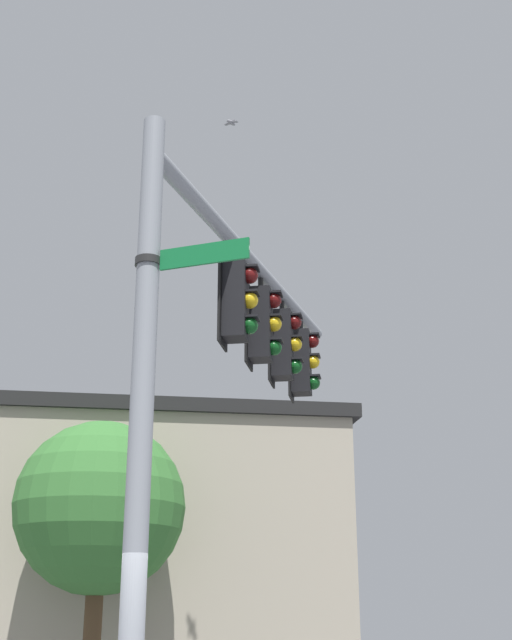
{
  "coord_description": "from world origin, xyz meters",
  "views": [
    {
      "loc": [
        7.77,
        2.39,
        1.95
      ],
      "look_at": [
        -3.27,
        0.58,
        5.85
      ],
      "focal_mm": 47.87,
      "sensor_mm": 36.0,
      "label": 1
    }
  ],
  "objects_px": {
    "street_name_sign": "(177,258)",
    "traffic_light_nearest_pole": "(237,301)",
    "traffic_light_mid_inner": "(262,324)",
    "bird_flying": "(231,122)",
    "traffic_light_mid_outer": "(284,344)",
    "traffic_light_arm_end": "(303,362)"
  },
  "relations": [
    {
      "from": "street_name_sign",
      "to": "traffic_light_nearest_pole",
      "type": "bearing_deg",
      "value": 176.76
    },
    {
      "from": "traffic_light_arm_end",
      "to": "street_name_sign",
      "type": "distance_m",
      "value": 5.56
    },
    {
      "from": "traffic_light_mid_outer",
      "to": "traffic_light_arm_end",
      "type": "distance_m",
      "value": 1.0
    },
    {
      "from": "traffic_light_nearest_pole",
      "to": "traffic_light_mid_outer",
      "type": "distance_m",
      "value": 2.01
    },
    {
      "from": "traffic_light_mid_outer",
      "to": "traffic_light_arm_end",
      "type": "bearing_deg",
      "value": 169.91
    },
    {
      "from": "traffic_light_mid_inner",
      "to": "traffic_light_mid_outer",
      "type": "distance_m",
      "value": 1.0
    },
    {
      "from": "traffic_light_mid_outer",
      "to": "bird_flying",
      "type": "bearing_deg",
      "value": -127.05
    },
    {
      "from": "traffic_light_nearest_pole",
      "to": "bird_flying",
      "type": "height_order",
      "value": "bird_flying"
    },
    {
      "from": "traffic_light_mid_outer",
      "to": "traffic_light_arm_end",
      "type": "relative_size",
      "value": 1.0
    },
    {
      "from": "traffic_light_mid_inner",
      "to": "traffic_light_mid_outer",
      "type": "relative_size",
      "value": 1.0
    },
    {
      "from": "traffic_light_arm_end",
      "to": "bird_flying",
      "type": "xyz_separation_m",
      "value": [
        0.23,
        -1.18,
        4.45
      ]
    },
    {
      "from": "traffic_light_nearest_pole",
      "to": "traffic_light_arm_end",
      "type": "distance_m",
      "value": 3.01
    },
    {
      "from": "traffic_light_mid_inner",
      "to": "bird_flying",
      "type": "height_order",
      "value": "bird_flying"
    },
    {
      "from": "traffic_light_mid_outer",
      "to": "street_name_sign",
      "type": "height_order",
      "value": "traffic_light_mid_outer"
    },
    {
      "from": "traffic_light_mid_inner",
      "to": "traffic_light_mid_outer",
      "type": "bearing_deg",
      "value": 169.91
    },
    {
      "from": "street_name_sign",
      "to": "traffic_light_arm_end",
      "type": "bearing_deg",
      "value": 173.04
    },
    {
      "from": "traffic_light_mid_outer",
      "to": "traffic_light_mid_inner",
      "type": "bearing_deg",
      "value": -10.09
    },
    {
      "from": "traffic_light_mid_inner",
      "to": "bird_flying",
      "type": "xyz_separation_m",
      "value": [
        -1.74,
        -0.82,
        4.45
      ]
    },
    {
      "from": "traffic_light_arm_end",
      "to": "street_name_sign",
      "type": "bearing_deg",
      "value": -6.96
    },
    {
      "from": "traffic_light_arm_end",
      "to": "street_name_sign",
      "type": "xyz_separation_m",
      "value": [
        5.5,
        -0.67,
        -0.47
      ]
    },
    {
      "from": "traffic_light_mid_outer",
      "to": "street_name_sign",
      "type": "xyz_separation_m",
      "value": [
        4.52,
        -0.5,
        -0.47
      ]
    },
    {
      "from": "street_name_sign",
      "to": "traffic_light_mid_outer",
      "type": "bearing_deg",
      "value": 173.74
    }
  ]
}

